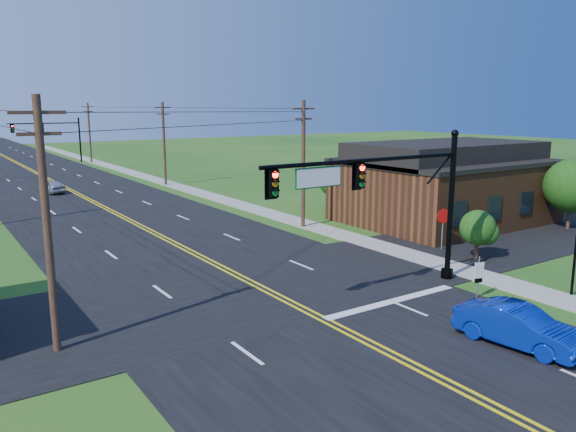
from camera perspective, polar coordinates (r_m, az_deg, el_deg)
ground at (r=18.69m, az=16.95°, el=-16.84°), size 260.00×260.00×0.00m
road_main at (r=62.16m, az=-21.41°, el=2.45°), size 16.00×220.00×0.04m
road_cross at (r=27.14m, az=-3.15°, el=-7.33°), size 70.00×10.00×0.04m
sidewalk at (r=56.09m, az=-8.60°, el=2.25°), size 2.00×160.00×0.08m
signal_mast_main at (r=25.47m, az=9.85°, el=2.26°), size 11.30×0.60×7.48m
signal_mast_far at (r=91.93m, az=-23.09°, el=7.76°), size 10.98×0.60×7.48m
brick_building at (r=43.91m, az=15.57°, el=2.56°), size 14.20×11.20×4.70m
utility_pole_left_a at (r=20.84m, az=-23.32°, el=-0.55°), size 1.80×0.28×9.00m
utility_pole_right_a at (r=39.67m, az=1.56°, el=5.52°), size 1.80×0.28×9.00m
utility_pole_right_b at (r=62.62m, az=-12.48°, el=7.34°), size 1.80×0.28×9.00m
utility_pole_right_c at (r=91.16m, az=-19.52°, el=8.09°), size 1.80×0.28×9.00m
tree_right_front at (r=43.93m, az=26.86°, el=2.74°), size 3.80×3.80×5.00m
tree_right_back at (r=46.80m, az=4.90°, el=3.74°), size 3.00×3.00×4.10m
shrub_corner at (r=33.37m, az=18.71°, el=-1.14°), size 2.00×2.00×2.86m
blue_car at (r=22.30m, az=22.32°, el=-10.40°), size 2.24×4.71×1.49m
distant_car at (r=60.57m, az=-22.85°, el=2.74°), size 2.13×4.05×1.31m
route_sign at (r=26.86m, az=18.80°, el=-5.62°), size 0.48×0.16×1.96m
stop_sign at (r=34.89m, az=15.50°, el=-0.42°), size 0.87×0.38×2.58m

